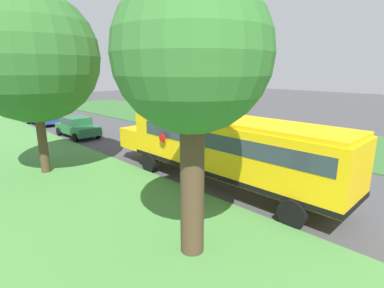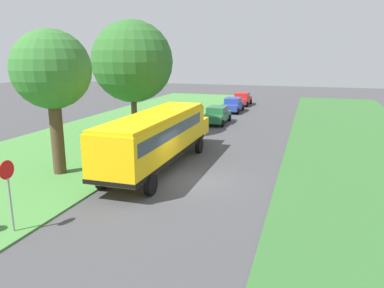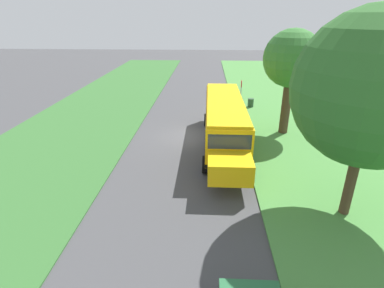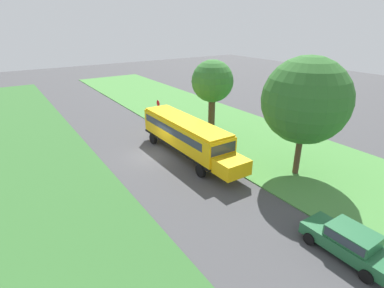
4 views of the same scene
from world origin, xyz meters
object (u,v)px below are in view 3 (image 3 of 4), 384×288
at_px(oak_tree_beside_bus, 292,59).
at_px(oak_tree_roadside_mid, 379,89).
at_px(trash_bin, 251,103).
at_px(stop_sign, 241,91).
at_px(school_bus, 225,119).

relative_size(oak_tree_beside_bus, oak_tree_roadside_mid, 0.86).
bearing_deg(oak_tree_roadside_mid, oak_tree_beside_bus, -86.39).
xyz_separation_m(oak_tree_beside_bus, oak_tree_roadside_mid, (-0.65, 10.24, 0.25)).
height_order(oak_tree_beside_bus, trash_bin, oak_tree_beside_bus).
height_order(oak_tree_beside_bus, oak_tree_roadside_mid, oak_tree_roadside_mid).
height_order(stop_sign, trash_bin, stop_sign).
distance_m(school_bus, oak_tree_roadside_mid, 10.03).
bearing_deg(stop_sign, school_bus, 77.51).
xyz_separation_m(stop_sign, trash_bin, (-1.07, -0.49, -1.29)).
bearing_deg(trash_bin, stop_sign, 24.52).
xyz_separation_m(school_bus, stop_sign, (-1.98, -8.94, -0.19)).
distance_m(school_bus, stop_sign, 9.16).
relative_size(school_bus, stop_sign, 4.53).
height_order(school_bus, oak_tree_beside_bus, oak_tree_beside_bus).
bearing_deg(stop_sign, oak_tree_beside_bus, 112.66).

